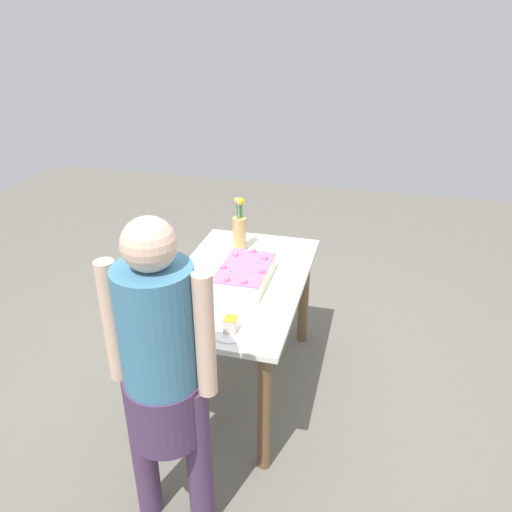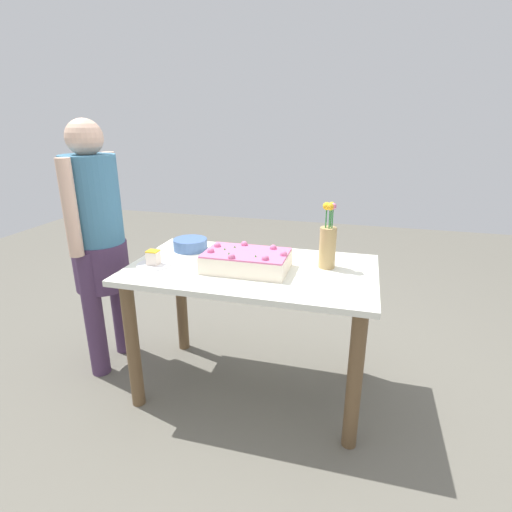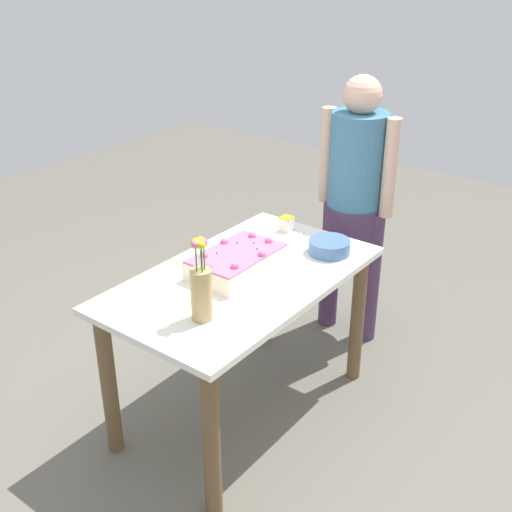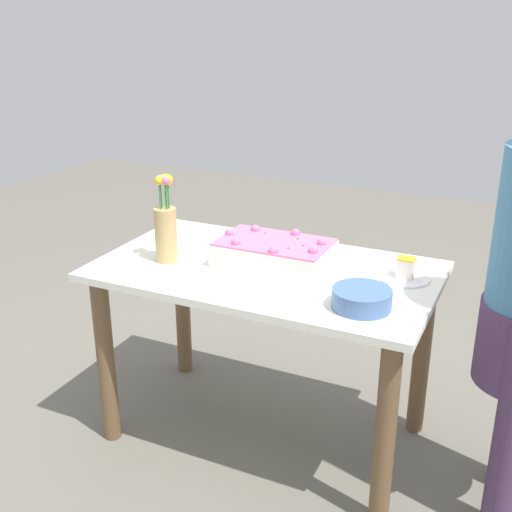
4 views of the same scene
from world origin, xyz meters
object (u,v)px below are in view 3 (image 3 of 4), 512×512
at_px(cake_knife, 150,293).
at_px(person_standing, 355,195).
at_px(serving_plate_with_slice, 287,228).
at_px(flower_vase, 201,288).
at_px(fruit_bowl, 329,247).
at_px(sheet_cake, 237,262).

bearing_deg(cake_knife, person_standing, 27.63).
distance_m(cake_knife, person_standing, 1.33).
xyz_separation_m(serving_plate_with_slice, person_standing, (-0.44, 0.15, 0.08)).
height_order(serving_plate_with_slice, cake_knife, serving_plate_with_slice).
distance_m(flower_vase, fruit_bowl, 0.82).
relative_size(flower_vase, fruit_bowl, 1.74).
xyz_separation_m(sheet_cake, serving_plate_with_slice, (-0.49, -0.07, -0.02)).
distance_m(sheet_cake, serving_plate_with_slice, 0.49).
bearing_deg(fruit_bowl, sheet_cake, -29.03).
relative_size(serving_plate_with_slice, cake_knife, 0.94).
relative_size(sheet_cake, cake_knife, 2.23).
relative_size(serving_plate_with_slice, fruit_bowl, 0.91).
xyz_separation_m(cake_knife, fruit_bowl, (-0.79, 0.40, 0.03)).
relative_size(cake_knife, fruit_bowl, 0.97).
bearing_deg(serving_plate_with_slice, person_standing, 161.60).
relative_size(sheet_cake, person_standing, 0.29).
xyz_separation_m(flower_vase, fruit_bowl, (-0.81, 0.09, -0.10)).
bearing_deg(serving_plate_with_slice, flower_vase, 13.59).
relative_size(cake_knife, flower_vase, 0.56).
xyz_separation_m(cake_knife, flower_vase, (0.01, 0.31, 0.13)).
xyz_separation_m(sheet_cake, person_standing, (-0.92, 0.07, 0.05)).
height_order(sheet_cake, fruit_bowl, sheet_cake).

